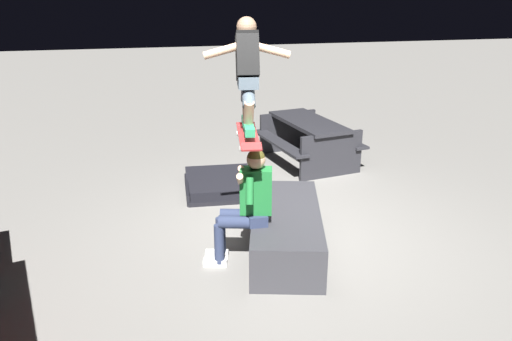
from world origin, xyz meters
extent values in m
plane|color=gray|center=(0.00, 0.00, 0.00)|extent=(40.00, 40.00, 0.00)
cube|color=#38383D|center=(-0.29, 0.15, 0.25)|extent=(2.06, 1.22, 0.49)
cube|color=#2D3856|center=(-0.51, 0.56, 0.55)|extent=(0.32, 0.20, 0.12)
cube|color=#1E7233|center=(-0.51, 0.56, 0.86)|extent=(0.28, 0.38, 0.50)
sphere|color=tan|center=(-0.51, 0.56, 1.21)|extent=(0.20, 0.20, 0.20)
sphere|color=#484319|center=(-0.51, 0.56, 1.23)|extent=(0.19, 0.19, 0.19)
cylinder|color=#1E7233|center=(-0.69, 0.66, 0.94)|extent=(0.20, 0.12, 0.29)
cylinder|color=tan|center=(-0.59, 0.74, 1.04)|extent=(0.25, 0.13, 0.19)
cylinder|color=#1E7233|center=(-0.30, 0.57, 0.94)|extent=(0.20, 0.12, 0.29)
cylinder|color=tan|center=(-0.36, 0.68, 1.04)|extent=(0.25, 0.13, 0.19)
cylinder|color=#2D3856|center=(-0.55, 0.77, 0.53)|extent=(0.23, 0.42, 0.14)
cylinder|color=#2D3856|center=(-0.50, 0.97, 0.27)|extent=(0.11, 0.11, 0.45)
cube|color=white|center=(-0.49, 1.02, 0.04)|extent=(0.16, 0.28, 0.08)
cylinder|color=#2D3856|center=(-0.38, 0.73, 0.53)|extent=(0.23, 0.42, 0.14)
cylinder|color=#2D3856|center=(-0.33, 0.92, 0.27)|extent=(0.11, 0.11, 0.45)
cube|color=white|center=(-0.32, 0.97, 0.04)|extent=(0.16, 0.28, 0.08)
cube|color=#B72D2D|center=(-0.45, 0.63, 1.46)|extent=(0.82, 0.30, 0.05)
cube|color=#B72D2D|center=(0.00, 0.57, 1.48)|extent=(0.15, 0.21, 0.05)
cube|color=#B72D2D|center=(-0.89, 0.68, 1.48)|extent=(0.14, 0.21, 0.06)
cube|color=#99999E|center=(-0.17, 0.59, 1.43)|extent=(0.08, 0.17, 0.03)
cylinder|color=white|center=(-0.16, 0.68, 1.41)|extent=(0.06, 0.04, 0.05)
cylinder|color=white|center=(-0.18, 0.50, 1.41)|extent=(0.06, 0.04, 0.05)
cube|color=#99999E|center=(-0.72, 0.66, 1.43)|extent=(0.08, 0.17, 0.03)
cylinder|color=white|center=(-0.71, 0.75, 1.41)|extent=(0.06, 0.04, 0.05)
cylinder|color=white|center=(-0.73, 0.57, 1.41)|extent=(0.06, 0.04, 0.05)
cube|color=#2D9E66|center=(-0.27, 0.60, 1.57)|extent=(0.27, 0.13, 0.08)
cube|color=#2D9E66|center=(-0.62, 0.65, 1.57)|extent=(0.27, 0.13, 0.08)
cylinder|color=tan|center=(-0.32, 0.61, 1.73)|extent=(0.25, 0.13, 0.31)
cylinder|color=slate|center=(-0.39, 0.62, 1.93)|extent=(0.35, 0.17, 0.33)
cylinder|color=tan|center=(-0.57, 0.64, 1.73)|extent=(0.25, 0.13, 0.31)
cylinder|color=slate|center=(-0.50, 0.63, 1.93)|extent=(0.35, 0.17, 0.33)
cube|color=slate|center=(-0.45, 0.63, 2.03)|extent=(0.32, 0.24, 0.12)
cube|color=black|center=(-0.37, 0.62, 2.27)|extent=(0.48, 0.28, 0.52)
sphere|color=tan|center=(-0.31, 0.61, 2.55)|extent=(0.20, 0.20, 0.20)
cylinder|color=tan|center=(-0.32, 0.83, 2.33)|extent=(0.14, 0.45, 0.19)
cylinder|color=tan|center=(-0.37, 0.40, 2.33)|extent=(0.14, 0.45, 0.19)
cube|color=black|center=(1.65, 0.64, 0.03)|extent=(1.09, 1.03, 0.06)
cube|color=black|center=(1.65, 0.64, 0.09)|extent=(1.05, 1.03, 0.34)
cube|color=black|center=(1.65, 1.13, 0.08)|extent=(0.94, 0.09, 0.16)
cube|color=black|center=(1.65, 0.16, 0.08)|extent=(0.94, 0.09, 0.16)
cube|color=#28282D|center=(2.68, -1.04, 0.72)|extent=(1.80, 1.02, 0.06)
cube|color=#28282D|center=(2.57, -0.50, 0.42)|extent=(1.71, 0.56, 0.04)
cube|color=#28282D|center=(2.79, -1.58, 0.42)|extent=(1.71, 0.56, 0.04)
cube|color=#28282D|center=(3.43, -0.90, 0.36)|extent=(0.27, 1.09, 0.72)
cube|color=#28282D|center=(1.92, -1.19, 0.36)|extent=(0.27, 1.09, 0.72)
camera|label=1|loc=(-5.67, 1.67, 2.99)|focal=37.38mm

